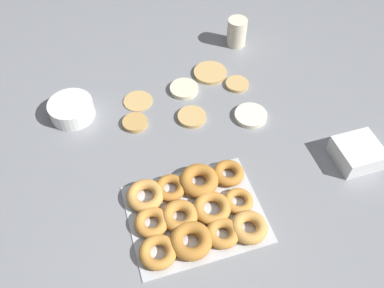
{
  "coord_description": "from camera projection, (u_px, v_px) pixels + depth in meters",
  "views": [
    {
      "loc": [
        -0.28,
        -0.81,
        0.98
      ],
      "look_at": [
        -0.05,
        -0.08,
        0.04
      ],
      "focal_mm": 38.0,
      "sensor_mm": 36.0,
      "label": 1
    }
  ],
  "objects": [
    {
      "name": "ground_plane",
      "position": [
        201.0,
        129.0,
        1.3
      ],
      "size": [
        3.0,
        3.0,
        0.0
      ],
      "primitive_type": "plane",
      "color": "gray"
    },
    {
      "name": "pancake_0",
      "position": [
        237.0,
        84.0,
        1.42
      ],
      "size": [
        0.08,
        0.08,
        0.01
      ],
      "primitive_type": "cylinder",
      "color": "tan",
      "rests_on": "ground_plane"
    },
    {
      "name": "pancake_1",
      "position": [
        138.0,
        101.0,
        1.37
      ],
      "size": [
        0.1,
        0.1,
        0.01
      ],
      "primitive_type": "cylinder",
      "color": "tan",
      "rests_on": "ground_plane"
    },
    {
      "name": "pancake_2",
      "position": [
        135.0,
        123.0,
        1.31
      ],
      "size": [
        0.08,
        0.08,
        0.02
      ],
      "primitive_type": "cylinder",
      "color": "tan",
      "rests_on": "ground_plane"
    },
    {
      "name": "pancake_3",
      "position": [
        184.0,
        89.0,
        1.4
      ],
      "size": [
        0.1,
        0.1,
        0.02
      ],
      "primitive_type": "cylinder",
      "color": "beige",
      "rests_on": "ground_plane"
    },
    {
      "name": "pancake_4",
      "position": [
        250.0,
        115.0,
        1.33
      ],
      "size": [
        0.11,
        0.11,
        0.02
      ],
      "primitive_type": "cylinder",
      "color": "silver",
      "rests_on": "ground_plane"
    },
    {
      "name": "pancake_5",
      "position": [
        192.0,
        117.0,
        1.32
      ],
      "size": [
        0.09,
        0.09,
        0.01
      ],
      "primitive_type": "cylinder",
      "color": "tan",
      "rests_on": "ground_plane"
    },
    {
      "name": "pancake_6",
      "position": [
        210.0,
        73.0,
        1.46
      ],
      "size": [
        0.12,
        0.12,
        0.01
      ],
      "primitive_type": "cylinder",
      "color": "tan",
      "rests_on": "ground_plane"
    },
    {
      "name": "donut_tray",
      "position": [
        194.0,
        211.0,
        1.09
      ],
      "size": [
        0.36,
        0.29,
        0.04
      ],
      "color": "silver",
      "rests_on": "ground_plane"
    },
    {
      "name": "batter_bowl",
      "position": [
        72.0,
        109.0,
        1.32
      ],
      "size": [
        0.14,
        0.14,
        0.06
      ],
      "color": "white",
      "rests_on": "ground_plane"
    },
    {
      "name": "container_stack",
      "position": [
        357.0,
        153.0,
        1.2
      ],
      "size": [
        0.13,
        0.12,
        0.06
      ],
      "color": "white",
      "rests_on": "ground_plane"
    },
    {
      "name": "paper_cup",
      "position": [
        237.0,
        32.0,
        1.53
      ],
      "size": [
        0.07,
        0.07,
        0.11
      ],
      "color": "beige",
      "rests_on": "ground_plane"
    }
  ]
}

